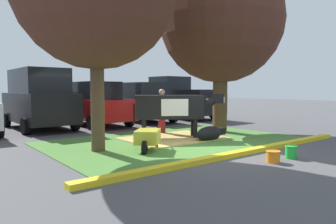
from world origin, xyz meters
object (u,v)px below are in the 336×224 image
object	(u,v)px
person_handler	(162,110)
wheelbarrow	(148,137)
sedan_blue	(142,103)
bucket_orange	(273,156)
calf_lying	(210,133)
suv_black	(39,99)
pickup_truck_black	(179,99)
shade_tree_right	(221,22)
cow_holstein	(172,107)
bucket_green	(291,152)
sedan_red	(96,104)

from	to	relation	value
person_handler	wheelbarrow	bearing A→B (deg)	-133.89
sedan_blue	bucket_orange	bearing A→B (deg)	-105.64
calf_lying	suv_black	distance (m)	7.57
pickup_truck_black	shade_tree_right	bearing A→B (deg)	-115.23
cow_holstein	pickup_truck_black	world-z (taller)	pickup_truck_black
cow_holstein	bucket_green	xyz separation A→B (m)	(0.32, -4.21, -0.91)
wheelbarrow	sedan_blue	size ratio (longest dim) A/B	0.31
bucket_green	pickup_truck_black	distance (m)	11.00
suv_black	pickup_truck_black	world-z (taller)	suv_black
cow_holstein	sedan_blue	xyz separation A→B (m)	(2.25, 5.27, -0.08)
sedan_red	cow_holstein	bearing A→B (deg)	-85.62
cow_holstein	person_handler	size ratio (longest dim) A/B	1.67
shade_tree_right	person_handler	xyz separation A→B (m)	(-2.06, 1.04, -3.37)
calf_lying	sedan_blue	bearing A→B (deg)	75.99
sedan_blue	bucket_green	bearing A→B (deg)	-101.50
shade_tree_right	wheelbarrow	distance (m)	6.01
bucket_orange	pickup_truck_black	size ratio (longest dim) A/B	0.06
shade_tree_right	cow_holstein	distance (m)	4.04
wheelbarrow	pickup_truck_black	world-z (taller)	pickup_truck_black
cow_holstein	sedan_blue	world-z (taller)	sedan_blue
calf_lying	pickup_truck_black	distance (m)	8.19
person_handler	sedan_red	world-z (taller)	sedan_red
sedan_red	pickup_truck_black	size ratio (longest dim) A/B	0.82
sedan_red	pickup_truck_black	xyz separation A→B (m)	(5.49, 0.53, 0.13)
wheelbarrow	pickup_truck_black	bearing A→B (deg)	44.79
cow_holstein	sedan_red	xyz separation A→B (m)	(-0.39, 5.13, -0.08)
calf_lying	bucket_green	xyz separation A→B (m)	(-0.32, -3.05, -0.08)
shade_tree_right	wheelbarrow	xyz separation A→B (m)	(-4.38, -1.36, -3.89)
person_handler	bucket_green	bearing A→B (deg)	-90.77
shade_tree_right	sedan_blue	distance (m)	6.16
calf_lying	person_handler	xyz separation A→B (m)	(-0.25, 2.27, 0.67)
calf_lying	sedan_blue	size ratio (longest dim) A/B	0.30
cow_holstein	person_handler	distance (m)	1.19
calf_lying	suv_black	size ratio (longest dim) A/B	0.28
sedan_red	pickup_truck_black	bearing A→B (deg)	5.52
person_handler	pickup_truck_black	bearing A→B (deg)	44.11
suv_black	sedan_blue	distance (m)	5.09
shade_tree_right	sedan_blue	bearing A→B (deg)	92.23
bucket_orange	bucket_green	size ratio (longest dim) A/B	1.08
calf_lying	bucket_green	size ratio (longest dim) A/B	4.25
calf_lying	pickup_truck_black	size ratio (longest dim) A/B	0.24
shade_tree_right	wheelbarrow	world-z (taller)	shade_tree_right
person_handler	bucket_orange	bearing A→B (deg)	-98.48
shade_tree_right	calf_lying	bearing A→B (deg)	-145.93
suv_black	person_handler	bearing A→B (deg)	-53.67
wheelbarrow	pickup_truck_black	size ratio (longest dim) A/B	0.25
bucket_orange	bucket_green	bearing A→B (deg)	-1.87
shade_tree_right	person_handler	world-z (taller)	shade_tree_right
calf_lying	bucket_green	distance (m)	3.07
person_handler	bucket_green	size ratio (longest dim) A/B	5.44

